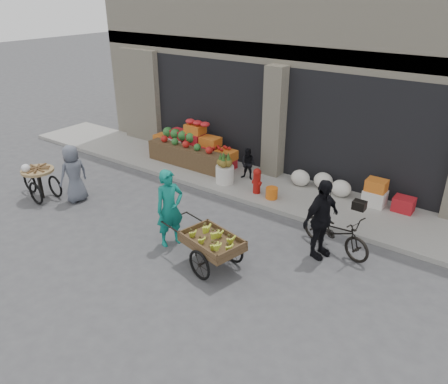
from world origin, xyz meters
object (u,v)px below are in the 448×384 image
Objects in this scene: fire_hydrant at (257,180)px; banana_cart at (211,239)px; bicycle at (336,232)px; tricycle_cart at (39,179)px; pineapple_bin at (225,174)px; seated_person at (248,164)px; cyclist at (321,219)px; vendor_woman at (170,208)px; orange_bucket at (272,193)px; vendor_grey at (74,174)px.

banana_cart is (0.98, -3.31, 0.14)m from fire_hydrant.
bicycle reaches higher than fire_hydrant.
pineapple_bin is at bearing 47.54° from tricycle_cart.
seated_person reaches higher than pineapple_bin.
fire_hydrant is 0.41× the size of cyclist.
vendor_woman is at bearing 136.89° from bicycle.
seated_person is 0.65× the size of tricycle_cart.
vendor_woman is 3.21m from cyclist.
orange_bucket is at bearing 67.66° from cyclist.
vendor_grey reaches higher than bicycle.
fire_hydrant is 0.40× the size of vendor_woman.
seated_person is 0.53× the size of cyclist.
fire_hydrant is at bearing -2.60° from pineapple_bin.
orange_bucket is at bearing -3.58° from pineapple_bin.
fire_hydrant is 0.76× the size of seated_person.
tricycle_cart is at bearing -135.54° from pineapple_bin.
cyclist is at bearing -41.18° from vendor_woman.
cyclist is at bearing 58.49° from banana_cart.
tricycle_cart is (-4.69, -3.47, 0.06)m from fire_hydrant.
pineapple_bin is 0.73× the size of fire_hydrant.
banana_cart reaches higher than orange_bucket.
vendor_grey reaches higher than fire_hydrant.
pineapple_bin is at bearing 146.74° from vendor_grey.
bicycle is 0.98× the size of cyclist.
cyclist reaches higher than tricycle_cart.
vendor_grey is (0.91, 0.46, 0.21)m from tricycle_cart.
bicycle is (2.78, -1.26, -0.05)m from fire_hydrant.
seated_person reaches higher than bicycle.
vendor_grey reaches higher than seated_person.
cyclist is at bearing -32.76° from fire_hydrant.
seated_person is 0.53× the size of vendor_woman.
orange_bucket is at bearing 36.47° from tricycle_cart.
seated_person is 5.73m from tricycle_cart.
bicycle is at bearing 61.32° from banana_cart.
bicycle reaches higher than orange_bucket.
tricycle_cart is at bearing 121.90° from bicycle.
cyclist is (2.58, -1.66, 0.37)m from fire_hydrant.
pineapple_bin reaches higher than orange_bucket.
cyclist is (7.26, 1.81, 0.31)m from tricycle_cart.
fire_hydrant is 0.96m from seated_person.
seated_person is 4.78m from vendor_grey.
vendor_woman is at bearing -93.58° from seated_person.
pineapple_bin is 4.08m from vendor_grey.
fire_hydrant is 0.55m from orange_bucket.
vendor_woman is at bearing -95.02° from fire_hydrant.
bicycle is at bearing -11.16° from cyclist.
pineapple_bin is at bearing -133.69° from seated_person.
tricycle_cart is at bearing 115.98° from vendor_woman.
tricycle_cart is at bearing 119.40° from cyclist.
fire_hydrant is 5.83m from tricycle_cart.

